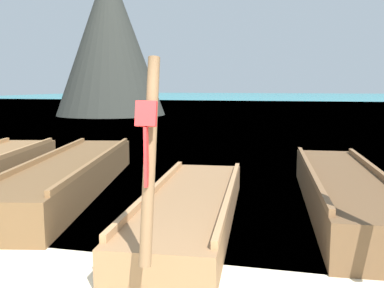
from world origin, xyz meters
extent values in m
plane|color=teal|center=(0.00, 62.43, 0.00)|extent=(120.00, 120.00, 0.00)
cube|color=#9F7246|center=(-4.38, 5.40, 0.68)|extent=(1.23, 5.54, 0.10)
cube|color=brown|center=(-2.78, 5.36, 0.32)|extent=(2.54, 6.56, 0.65)
cube|color=brown|center=(-3.35, 5.24, 0.70)|extent=(1.29, 5.82, 0.10)
cube|color=brown|center=(-2.20, 5.48, 0.70)|extent=(1.29, 5.82, 0.10)
cube|color=olive|center=(0.10, 3.96, 0.23)|extent=(1.70, 5.11, 0.46)
cube|color=#AF7F52|center=(-0.51, 3.91, 0.51)|extent=(0.45, 4.61, 0.10)
cube|color=#AF7F52|center=(0.71, 4.01, 0.51)|extent=(0.45, 4.61, 0.10)
cylinder|color=brown|center=(0.31, 1.38, 1.46)|extent=(0.17, 0.59, 2.02)
cube|color=red|center=(0.31, 1.27, 1.91)|extent=(0.21, 0.13, 0.25)
cube|color=red|center=(0.32, 1.25, 1.51)|extent=(0.04, 0.08, 0.57)
cube|color=brown|center=(2.53, 5.23, 0.32)|extent=(1.58, 5.72, 0.64)
cube|color=brown|center=(1.96, 5.20, 0.69)|extent=(0.42, 5.19, 0.10)
cube|color=brown|center=(3.10, 5.27, 0.69)|extent=(0.42, 5.19, 0.10)
cone|color=#2D302B|center=(-11.70, 27.42, 5.50)|extent=(7.97, 7.97, 10.99)
cone|color=#32352F|center=(-14.61, 28.22, 1.98)|extent=(2.84, 2.84, 3.97)
camera|label=1|loc=(1.68, -2.57, 2.18)|focal=40.53mm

